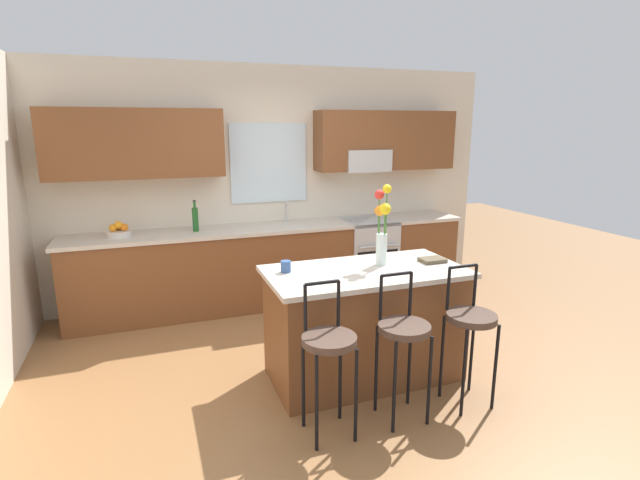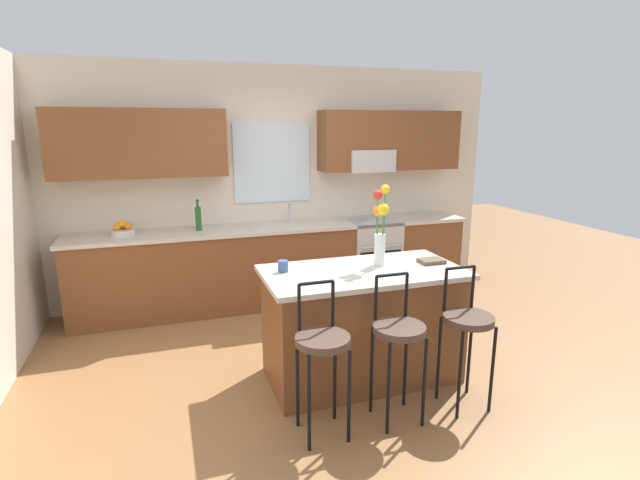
# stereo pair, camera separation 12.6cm
# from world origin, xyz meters

# --- Properties ---
(ground_plane) EXTENTS (14.00, 14.00, 0.00)m
(ground_plane) POSITION_xyz_m (0.00, 0.00, 0.00)
(ground_plane) COLOR olive
(back_wall_assembly) EXTENTS (5.60, 0.50, 2.70)m
(back_wall_assembly) POSITION_xyz_m (0.02, 1.98, 1.51)
(back_wall_assembly) COLOR beige
(back_wall_assembly) RESTS_ON ground
(counter_run) EXTENTS (4.56, 0.64, 0.92)m
(counter_run) POSITION_xyz_m (0.00, 1.70, 0.47)
(counter_run) COLOR brown
(counter_run) RESTS_ON ground
(sink_faucet) EXTENTS (0.02, 0.13, 0.23)m
(sink_faucet) POSITION_xyz_m (0.16, 1.84, 1.06)
(sink_faucet) COLOR #B7BABC
(sink_faucet) RESTS_ON counter_run
(oven_range) EXTENTS (0.60, 0.64, 0.92)m
(oven_range) POSITION_xyz_m (1.14, 1.68, 0.46)
(oven_range) COLOR #B7BABC
(oven_range) RESTS_ON ground
(kitchen_island) EXTENTS (1.58, 0.82, 0.92)m
(kitchen_island) POSITION_xyz_m (0.22, -0.20, 0.46)
(kitchen_island) COLOR brown
(kitchen_island) RESTS_ON ground
(bar_stool_near) EXTENTS (0.36, 0.36, 1.04)m
(bar_stool_near) POSITION_xyz_m (-0.33, -0.82, 0.64)
(bar_stool_near) COLOR black
(bar_stool_near) RESTS_ON ground
(bar_stool_middle) EXTENTS (0.36, 0.36, 1.04)m
(bar_stool_middle) POSITION_xyz_m (0.22, -0.82, 0.64)
(bar_stool_middle) COLOR black
(bar_stool_middle) RESTS_ON ground
(bar_stool_far) EXTENTS (0.36, 0.36, 1.04)m
(bar_stool_far) POSITION_xyz_m (0.77, -0.82, 0.64)
(bar_stool_far) COLOR black
(bar_stool_far) RESTS_ON ground
(flower_vase) EXTENTS (0.13, 0.17, 0.66)m
(flower_vase) POSITION_xyz_m (0.40, -0.12, 1.24)
(flower_vase) COLOR silver
(flower_vase) RESTS_ON kitchen_island
(mug_ceramic) EXTENTS (0.08, 0.08, 0.09)m
(mug_ceramic) POSITION_xyz_m (-0.39, -0.05, 0.97)
(mug_ceramic) COLOR #33518C
(mug_ceramic) RESTS_ON kitchen_island
(cookbook) EXTENTS (0.20, 0.15, 0.03)m
(cookbook) POSITION_xyz_m (0.84, -0.19, 0.94)
(cookbook) COLOR brown
(cookbook) RESTS_ON kitchen_island
(fruit_bowl_oranges) EXTENTS (0.24, 0.24, 0.16)m
(fruit_bowl_oranges) POSITION_xyz_m (-1.66, 1.70, 0.97)
(fruit_bowl_oranges) COLOR silver
(fruit_bowl_oranges) RESTS_ON counter_run
(bottle_olive_oil) EXTENTS (0.06, 0.06, 0.34)m
(bottle_olive_oil) POSITION_xyz_m (-0.89, 1.70, 1.06)
(bottle_olive_oil) COLOR #1E5923
(bottle_olive_oil) RESTS_ON counter_run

